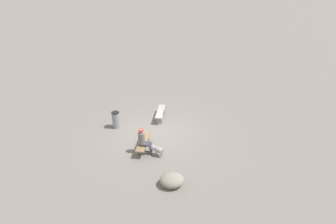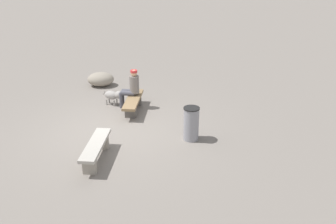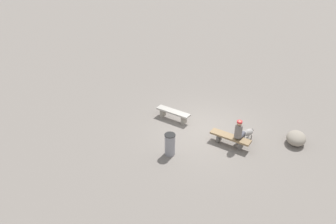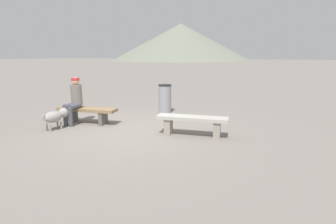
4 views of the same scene
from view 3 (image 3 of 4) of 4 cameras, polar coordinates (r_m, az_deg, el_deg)
ground at (r=13.52m, az=6.67°, el=-3.43°), size 210.00×210.00×0.06m
bench_left at (r=13.99m, az=0.96°, el=-0.28°), size 1.64×0.61×0.45m
bench_right at (r=12.61m, az=11.33°, el=-4.75°), size 1.68×0.63×0.42m
seated_person at (r=12.40m, az=12.94°, el=-3.52°), size 0.36×0.62×1.23m
dog at (r=13.05m, az=14.30°, el=-3.73°), size 0.37×0.73×0.51m
trash_bin at (r=11.81m, az=0.36°, el=-5.96°), size 0.42×0.42×0.90m
boulder at (r=13.51m, az=22.44°, el=-4.45°), size 1.00×1.13×0.49m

